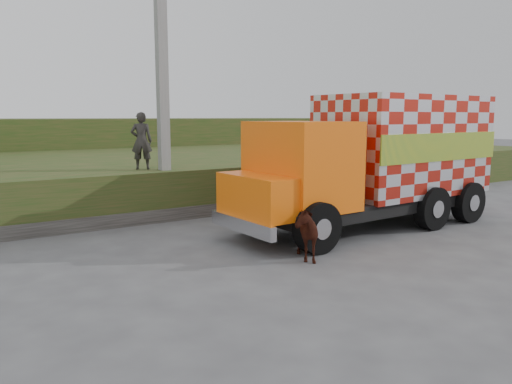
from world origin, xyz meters
TOP-DOWN VIEW (x-y plane):
  - ground at (0.00, 0.00)m, footprint 120.00×120.00m
  - embankment at (0.00, 10.00)m, footprint 40.00×12.00m
  - embankment_far at (0.00, 22.00)m, footprint 40.00×12.00m
  - retaining_strip at (-2.00, 4.20)m, footprint 16.00×0.50m
  - utility_pole at (-1.00, 4.60)m, footprint 1.20×0.30m
  - cargo_truck at (3.67, 0.28)m, footprint 8.46×3.20m
  - cow at (-0.21, -1.25)m, footprint 1.15×1.60m
  - pedestrian at (-1.50, 5.19)m, footprint 0.76×0.65m

SIDE VIEW (x-z plane):
  - ground at x=0.00m, z-range 0.00..0.00m
  - retaining_strip at x=-2.00m, z-range 0.00..0.40m
  - cow at x=-0.21m, z-range 0.00..1.23m
  - embankment at x=0.00m, z-range 0.00..1.50m
  - embankment_far at x=0.00m, z-range 0.00..3.00m
  - cargo_truck at x=3.67m, z-range 0.06..3.79m
  - pedestrian at x=-1.50m, z-range 1.50..3.28m
  - utility_pole at x=-1.00m, z-range 0.08..8.07m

